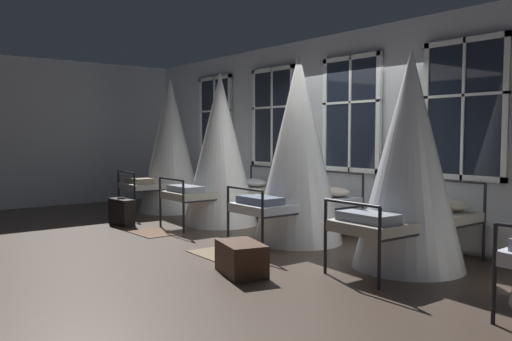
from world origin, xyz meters
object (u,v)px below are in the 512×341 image
cot_fourth (410,162)px  suitcase_dark (122,212)px  cot_first (171,147)px  travel_trunk (241,258)px  cot_third (298,151)px  cot_second (220,151)px

cot_fourth → suitcase_dark: 5.06m
cot_fourth → suitcase_dark: cot_fourth is taller
suitcase_dark → cot_first: bearing=117.2°
cot_first → travel_trunk: bearing=-109.1°
cot_first → suitcase_dark: (0.92, -1.46, -1.06)m
cot_third → suitcase_dark: (-2.89, -1.40, -1.08)m
cot_first → cot_second: bearing=-91.3°
cot_second → cot_third: (1.94, 0.02, 0.05)m
cot_second → cot_third: bearing=-89.5°
cot_third → travel_trunk: size_ratio=4.19×
cot_third → cot_second: bearing=90.5°
travel_trunk → cot_fourth: bearing=61.1°
cot_fourth → cot_first: bearing=90.6°
cot_first → cot_third: cot_third is taller
cot_fourth → travel_trunk: 2.20m
cot_second → suitcase_dark: cot_second is taller
cot_second → travel_trunk: size_ratio=4.03×
cot_third → suitcase_dark: size_ratio=4.66×
cot_first → travel_trunk: 5.17m
cot_third → travel_trunk: (0.93, -1.69, -1.12)m
cot_second → suitcase_dark: bearing=145.3°
cot_third → cot_fourth: bearing=-89.9°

